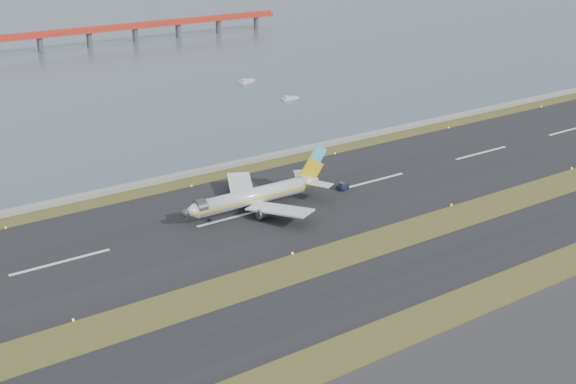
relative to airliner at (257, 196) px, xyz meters
name	(u,v)px	position (x,y,z in m)	size (l,w,h in m)	color
ground	(314,269)	(-6.10, -31.10, -3.46)	(1000.00, 1000.00, 0.00)	#3B4619
taxiway_strip	(353,295)	(-6.10, -43.10, -3.41)	(1000.00, 18.00, 0.10)	black
runway_strip	(237,217)	(-6.10, -1.10, -3.41)	(1000.00, 45.00, 0.10)	black
seawall	(178,176)	(-6.10, 28.90, -2.96)	(1000.00, 2.50, 1.00)	gray
red_pier	(39,36)	(13.90, 218.90, 3.82)	(260.00, 5.00, 10.20)	red
airliner	(257,196)	(0.00, 0.00, 0.00)	(38.52, 32.89, 12.80)	silver
pushback_tug	(343,186)	(24.00, -1.31, -2.51)	(3.40, 2.50, 1.95)	#141A37
workboat_near	(289,98)	(61.93, 78.63, -2.94)	(6.83, 2.60, 1.63)	silver
workboat_far	(246,82)	(62.14, 109.38, -2.84)	(8.37, 5.61, 1.95)	silver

